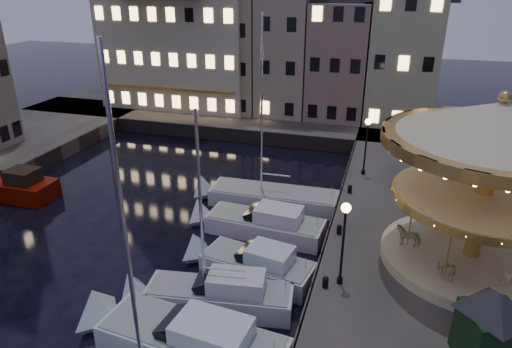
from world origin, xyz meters
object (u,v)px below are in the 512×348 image
(bollard_c, at_px, (339,229))
(motorboat_d, at_px, (250,265))
(red_fishing_boat, at_px, (10,187))
(streetlamp_c, at_px, (367,139))
(motorboat_c, at_px, (211,295))
(motorboat_e, at_px, (259,224))
(motorboat_f, at_px, (265,197))
(streetlamp_b, at_px, (344,233))
(motorboat_b, at_px, (184,339))
(bollard_d, at_px, (350,189))
(carousel, at_px, (492,156))
(bollard_b, at_px, (325,281))
(ticket_kiosk, at_px, (494,316))

(bollard_c, xyz_separation_m, motorboat_d, (-4.13, -3.39, -0.96))
(motorboat_d, bearing_deg, red_fishing_boat, 167.95)
(streetlamp_c, xyz_separation_m, motorboat_c, (-5.76, -15.35, -3.34))
(motorboat_e, bearing_deg, motorboat_f, 100.01)
(streetlamp_b, height_order, motorboat_b, streetlamp_b)
(streetlamp_c, bearing_deg, bollard_d, -99.73)
(bollard_c, distance_m, bollard_d, 5.50)
(motorboat_b, xyz_separation_m, red_fishing_boat, (-18.26, 10.02, 0.05))
(motorboat_d, xyz_separation_m, red_fishing_boat, (-19.30, 4.12, 0.05))
(motorboat_c, bearing_deg, streetlamp_c, 69.44)
(streetlamp_b, relative_size, motorboat_c, 0.40)
(motorboat_c, height_order, carousel, motorboat_c)
(motorboat_c, bearing_deg, bollard_d, 66.48)
(motorboat_b, relative_size, motorboat_f, 0.70)
(bollard_c, distance_m, motorboat_e, 5.09)
(bollard_b, relative_size, red_fishing_boat, 0.08)
(motorboat_c, height_order, ticket_kiosk, motorboat_c)
(bollard_c, bearing_deg, motorboat_c, -129.10)
(bollard_c, distance_m, motorboat_b, 10.68)
(streetlamp_c, height_order, bollard_c, streetlamp_c)
(streetlamp_b, relative_size, motorboat_b, 0.46)
(motorboat_c, relative_size, motorboat_f, 0.81)
(motorboat_d, height_order, red_fishing_boat, red_fishing_boat)
(bollard_b, relative_size, ticket_kiosk, 0.16)
(bollard_b, height_order, motorboat_f, motorboat_f)
(motorboat_e, xyz_separation_m, red_fishing_boat, (-18.51, -0.13, 0.05))
(motorboat_f, relative_size, red_fishing_boat, 1.84)
(bollard_d, distance_m, carousel, 10.72)
(red_fishing_boat, bearing_deg, motorboat_d, -12.05)
(bollard_d, distance_m, motorboat_b, 15.70)
(ticket_kiosk, bearing_deg, motorboat_d, 157.48)
(bollard_d, height_order, motorboat_c, motorboat_c)
(bollard_d, relative_size, motorboat_e, 0.07)
(red_fishing_boat, bearing_deg, bollard_c, -1.79)
(streetlamp_b, bearing_deg, motorboat_f, 123.87)
(bollard_d, height_order, motorboat_f, motorboat_f)
(motorboat_f, bearing_deg, ticket_kiosk, -46.26)
(bollard_b, xyz_separation_m, motorboat_c, (-5.16, -1.35, -0.93))
(bollard_d, bearing_deg, bollard_c, -90.00)
(bollard_d, bearing_deg, motorboat_c, -113.52)
(motorboat_e, bearing_deg, bollard_c, -9.97)
(motorboat_f, bearing_deg, bollard_b, -60.09)
(motorboat_c, bearing_deg, bollard_b, 14.62)
(motorboat_c, relative_size, motorboat_e, 1.29)
(bollard_c, distance_m, motorboat_f, 7.43)
(motorboat_b, bearing_deg, motorboat_c, 89.66)
(bollard_b, xyz_separation_m, motorboat_f, (-5.61, 9.75, -1.07))
(bollard_d, xyz_separation_m, motorboat_c, (-5.16, -11.85, -0.93))
(red_fishing_boat, bearing_deg, motorboat_e, 0.41)
(bollard_b, height_order, motorboat_b, motorboat_b)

